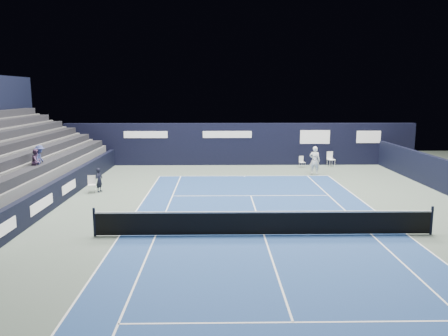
% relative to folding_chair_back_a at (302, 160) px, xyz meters
% --- Properties ---
extents(ground, '(48.00, 48.00, 0.00)m').
position_rel_folding_chair_back_a_xyz_m(ground, '(-4.35, -13.16, -0.55)').
color(ground, '#4C5A51').
rests_on(ground, ground).
extents(court_surface, '(10.97, 23.77, 0.01)m').
position_rel_folding_chair_back_a_xyz_m(court_surface, '(-4.35, -15.16, -0.54)').
color(court_surface, navy).
rests_on(court_surface, ground).
extents(folding_chair_back_a, '(0.46, 0.48, 0.82)m').
position_rel_folding_chair_back_a_xyz_m(folding_chair_back_a, '(0.00, 0.00, 0.00)').
color(folding_chair_back_a, silver).
rests_on(folding_chair_back_a, ground).
extents(folding_chair_back_b, '(0.58, 0.57, 1.08)m').
position_rel_folding_chair_back_a_xyz_m(folding_chair_back_b, '(2.22, 0.47, 0.07)').
color(folding_chair_back_b, white).
rests_on(folding_chair_back_b, ground).
extents(line_judge_chair, '(0.51, 0.50, 0.93)m').
position_rel_folding_chair_back_a_xyz_m(line_judge_chair, '(-12.91, -7.83, -0.02)').
color(line_judge_chair, silver).
rests_on(line_judge_chair, ground).
extents(line_judge, '(0.42, 0.54, 1.31)m').
position_rel_folding_chair_back_a_xyz_m(line_judge, '(-12.53, -7.66, 0.11)').
color(line_judge, black).
rests_on(line_judge, ground).
extents(court_markings, '(11.03, 23.83, 0.00)m').
position_rel_folding_chair_back_a_xyz_m(court_markings, '(-4.35, -15.16, -0.54)').
color(court_markings, white).
rests_on(court_markings, court_surface).
extents(tennis_net, '(12.90, 0.10, 1.10)m').
position_rel_folding_chair_back_a_xyz_m(tennis_net, '(-4.35, -15.16, -0.04)').
color(tennis_net, black).
rests_on(tennis_net, ground).
extents(back_sponsor_wall, '(26.00, 0.63, 3.10)m').
position_rel_folding_chair_back_a_xyz_m(back_sponsor_wall, '(-4.35, 1.34, 1.00)').
color(back_sponsor_wall, black).
rests_on(back_sponsor_wall, ground).
extents(side_barrier_left, '(0.33, 22.00, 1.20)m').
position_rel_folding_chair_back_a_xyz_m(side_barrier_left, '(-13.85, -9.19, 0.05)').
color(side_barrier_left, black).
rests_on(side_barrier_left, ground).
extents(tennis_player, '(0.80, 0.94, 1.87)m').
position_rel_folding_chair_back_a_xyz_m(tennis_player, '(0.32, -2.77, 0.39)').
color(tennis_player, silver).
rests_on(tennis_player, ground).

